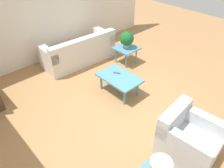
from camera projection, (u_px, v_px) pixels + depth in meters
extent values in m
plane|color=#A87A4C|center=(124.00, 105.00, 4.83)|extent=(14.00, 14.00, 0.00)
cube|color=silver|center=(44.00, 11.00, 5.84)|extent=(0.12, 7.20, 2.70)
cube|color=silver|center=(79.00, 55.00, 6.25)|extent=(0.94, 2.07, 0.42)
cube|color=silver|center=(84.00, 45.00, 5.81)|extent=(0.30, 2.04, 0.41)
cube|color=silver|center=(104.00, 35.00, 6.52)|extent=(0.85, 0.24, 0.26)
cube|color=silver|center=(47.00, 54.00, 5.57)|extent=(0.85, 0.24, 0.26)
cube|color=silver|center=(189.00, 145.00, 3.68)|extent=(0.95, 0.88, 0.43)
cube|color=silver|center=(174.00, 117.00, 3.63)|extent=(0.27, 0.82, 0.39)
cube|color=silver|center=(183.00, 143.00, 3.29)|extent=(0.90, 0.23, 0.26)
cube|color=silver|center=(202.00, 120.00, 3.67)|extent=(0.90, 0.23, 0.26)
cube|color=teal|center=(119.00, 78.00, 4.95)|extent=(0.98, 0.63, 0.04)
cylinder|color=teal|center=(138.00, 89.00, 4.97)|extent=(0.05, 0.05, 0.40)
cylinder|color=teal|center=(114.00, 75.00, 5.42)|extent=(0.05, 0.05, 0.40)
cylinder|color=teal|center=(125.00, 97.00, 4.73)|extent=(0.05, 0.05, 0.40)
cylinder|color=teal|center=(101.00, 82.00, 5.19)|extent=(0.05, 0.05, 0.40)
cube|color=teal|center=(126.00, 48.00, 6.06)|extent=(0.59, 0.59, 0.04)
cylinder|color=teal|center=(136.00, 56.00, 6.19)|extent=(0.04, 0.04, 0.43)
cylinder|color=teal|center=(126.00, 51.00, 6.43)|extent=(0.04, 0.04, 0.43)
cylinder|color=teal|center=(126.00, 61.00, 5.96)|extent=(0.04, 0.04, 0.43)
cylinder|color=teal|center=(116.00, 55.00, 6.20)|extent=(0.04, 0.04, 0.43)
cylinder|color=#B2ADA3|center=(126.00, 46.00, 6.01)|extent=(0.14, 0.14, 0.11)
sphere|color=#195B28|center=(127.00, 39.00, 5.89)|extent=(0.38, 0.38, 0.38)
cylinder|color=beige|center=(161.00, 167.00, 2.72)|extent=(0.28, 0.28, 0.21)
cube|color=#4C4C51|center=(117.00, 73.00, 5.05)|extent=(0.16, 0.11, 0.02)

